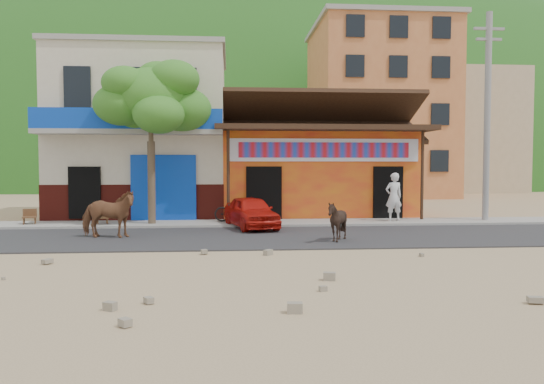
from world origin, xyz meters
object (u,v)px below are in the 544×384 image
Objects in this scene: cow_tan at (108,214)px; red_car at (251,212)px; cafe_chair_left at (29,210)px; cafe_chair_right at (102,212)px; pedestrian at (394,197)px; cow_dark at (337,221)px; scooter at (236,210)px; utility_pole at (487,117)px; tree at (151,141)px.

red_car is (4.46, 2.18, -0.16)m from cow_tan.
cafe_chair_right is (2.62, -0.15, -0.06)m from cafe_chair_left.
cafe_chair_right is at bearing -8.49° from pedestrian.
pedestrian is at bearing 127.32° from cow_dark.
cow_dark is 0.71× the size of scooter.
utility_pole is 17.55m from cafe_chair_left.
cafe_chair_left is at bearing 156.85° from red_car.
cafe_chair_right is (-5.38, 1.01, -0.04)m from red_car.
cafe_chair_left is 2.63m from cafe_chair_right.
cow_tan is 0.93× the size of pedestrian.
utility_pole is 4.81m from pedestrian.
cow_tan is at bearing -104.97° from tree.
tree is at bearing -18.02° from cafe_chair_left.
cow_dark is at bearing -70.82° from red_car.
scooter is 1.63× the size of cafe_chair_left.
cafe_chair_right is (-14.58, -0.22, -3.56)m from utility_pole.
cow_tan is 1.96× the size of cafe_chair_right.
red_car is at bearing -24.54° from cafe_chair_left.
cafe_chair_right is at bearing -179.44° from tree.
red_car is (3.60, -1.03, -2.52)m from tree.
scooter is at bearing 178.76° from utility_pole.
cow_dark reaches higher than cafe_chair_left.
utility_pole reaches higher than cow_tan.
cafe_chair_left is (-8.00, 1.16, 0.02)m from red_car.
utility_pole is at bearing -16.08° from cafe_chair_left.
cow_dark is (5.96, -4.52, -2.49)m from tree.
cafe_chair_left is at bearing 89.41° from scooter.
tree is 3.64× the size of scooter.
cafe_chair_left is at bearing -132.64° from cow_dark.
scooter is 1.87× the size of cafe_chair_right.
tree is 4.05m from scooter.
cow_dark is 1.16× the size of cafe_chair_left.
cow_tan is at bearing 129.72° from scooter.
pedestrian reaches higher than cow_dark.
red_car is at bearing -164.38° from cow_dark.
tree is 7.89m from cow_dark.
red_car is at bearing -28.14° from cafe_chair_right.
red_car is at bearing -15.92° from tree.
scooter is 0.89× the size of pedestrian.
cafe_chair_right is (-7.74, 4.50, -0.07)m from cow_dark.
cow_dark is (6.82, -1.31, -0.14)m from cow_tan.
pedestrian is 13.51m from cafe_chair_left.
pedestrian is 2.09× the size of cafe_chair_right.
cafe_chair_left is (-17.20, -0.07, -3.49)m from utility_pole.
tree is 0.75× the size of utility_pole.
cow_dark is at bearing -152.55° from scooter.
tree is 5.06m from cafe_chair_left.
tree reaches higher than cow_dark.
utility_pole is at bearing -7.31° from red_car.
cow_tan reaches higher than cow_dark.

